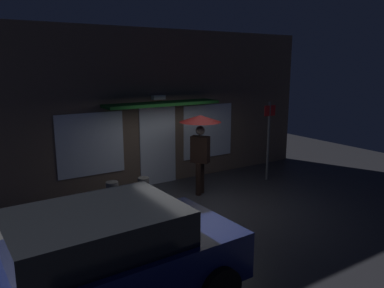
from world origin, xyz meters
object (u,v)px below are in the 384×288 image
(parked_car, at_px, (98,261))
(street_sign_post, at_px, (268,136))
(sidewalk_bollard, at_px, (144,190))
(person_with_umbrella, at_px, (200,134))
(sidewalk_bollard_2, at_px, (113,196))

(parked_car, xyz_separation_m, street_sign_post, (6.17, 3.20, 0.55))
(parked_car, distance_m, sidewalk_bollard, 4.19)
(person_with_umbrella, bearing_deg, sidewalk_bollard_2, -127.06)
(sidewalk_bollard, xyz_separation_m, sidewalk_bollard_2, (-0.83, -0.10, 0.03))
(street_sign_post, height_order, sidewalk_bollard, street_sign_post)
(person_with_umbrella, bearing_deg, street_sign_post, 54.98)
(parked_car, xyz_separation_m, sidewalk_bollard, (2.31, 3.46, -0.43))
(parked_car, height_order, sidewalk_bollard, parked_car)
(parked_car, relative_size, sidewalk_bollard_2, 5.83)
(sidewalk_bollard, bearing_deg, street_sign_post, -3.85)
(sidewalk_bollard, height_order, sidewalk_bollard_2, sidewalk_bollard_2)
(street_sign_post, distance_m, sidewalk_bollard_2, 4.79)
(sidewalk_bollard, bearing_deg, sidewalk_bollard_2, -173.20)
(sidewalk_bollard_2, bearing_deg, person_with_umbrella, -2.97)
(person_with_umbrella, height_order, sidewalk_bollard, person_with_umbrella)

